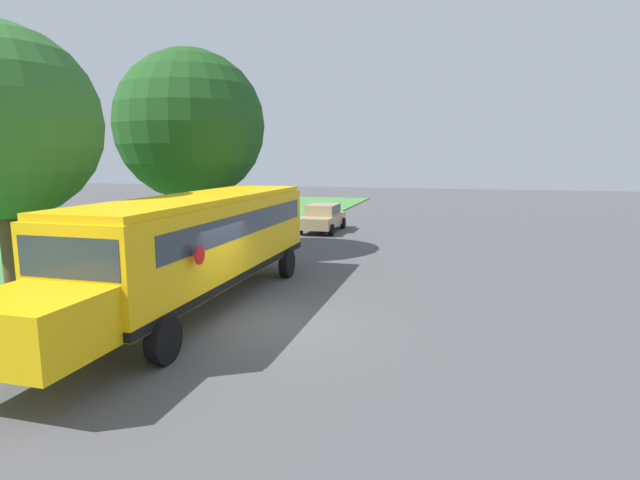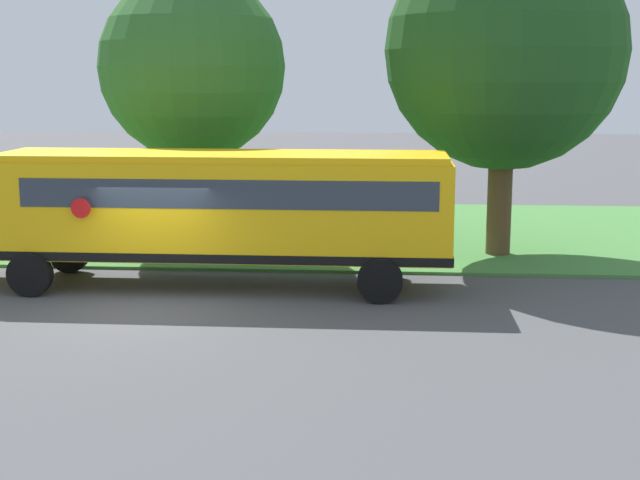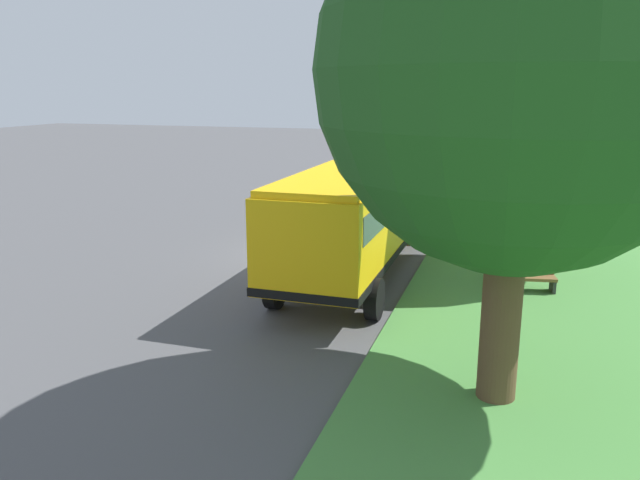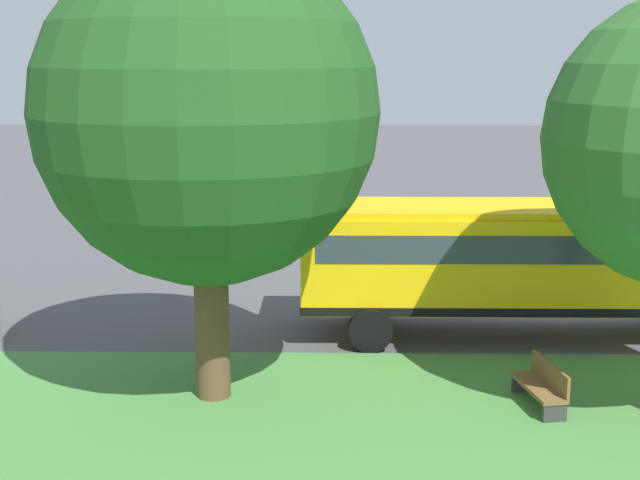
{
  "view_description": "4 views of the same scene",
  "coord_description": "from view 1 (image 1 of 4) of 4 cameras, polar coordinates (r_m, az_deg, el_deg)",
  "views": [
    {
      "loc": [
        4.52,
        -11.51,
        4.21
      ],
      "look_at": [
        0.12,
        4.84,
        1.42
      ],
      "focal_mm": 28.0,
      "sensor_mm": 36.0,
      "label": 1
    },
    {
      "loc": [
        17.85,
        5.18,
        4.91
      ],
      "look_at": [
        -0.19,
        3.75,
        1.56
      ],
      "focal_mm": 50.0,
      "sensor_mm": 36.0,
      "label": 2
    },
    {
      "loc": [
        -6.65,
        18.52,
        5.32
      ],
      "look_at": [
        -2.38,
        5.23,
        1.88
      ],
      "focal_mm": 35.0,
      "sensor_mm": 36.0,
      "label": 3
    },
    {
      "loc": [
        -22.89,
        5.84,
        6.66
      ],
      "look_at": [
        -0.09,
        6.18,
        1.83
      ],
      "focal_mm": 50.0,
      "sensor_mm": 36.0,
      "label": 4
    }
  ],
  "objects": [
    {
      "name": "school_bus",
      "position": [
        14.49,
        -13.64,
        0.02
      ],
      "size": [
        2.85,
        12.42,
        3.16
      ],
      "color": "yellow",
      "rests_on": "ground"
    },
    {
      "name": "car_tan_nearest",
      "position": [
        28.93,
        0.3,
        2.74
      ],
      "size": [
        2.02,
        4.4,
        1.56
      ],
      "color": "tan",
      "rests_on": "ground"
    },
    {
      "name": "oak_tree_roadside_mid",
      "position": [
        22.54,
        -14.39,
        12.7
      ],
      "size": [
        6.37,
        6.37,
        8.76
      ],
      "color": "brown",
      "rests_on": "ground"
    },
    {
      "name": "ground_plane",
      "position": [
        13.06,
        -6.13,
        -9.5
      ],
      "size": [
        120.0,
        120.0,
        0.0
      ],
      "primitive_type": "plane",
      "color": "#4C4C4F"
    },
    {
      "name": "park_bench",
      "position": [
        18.03,
        -25.02,
        -3.49
      ],
      "size": [
        1.66,
        0.78,
        0.92
      ],
      "color": "brown",
      "rests_on": "ground"
    }
  ]
}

